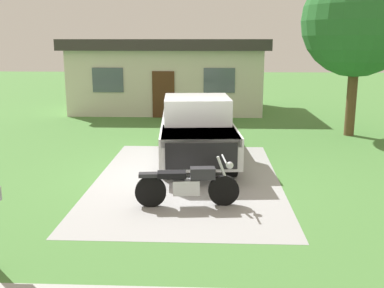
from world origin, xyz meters
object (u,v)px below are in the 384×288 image
at_px(motorcycle, 188,185).
at_px(neighbor_house, 169,74).
at_px(pickup_truck, 196,127).
at_px(shade_tree, 358,21).

distance_m(motorcycle, neighbor_house, 13.94).
height_order(pickup_truck, shade_tree, shade_tree).
height_order(motorcycle, pickup_truck, pickup_truck).
bearing_deg(pickup_truck, motorcycle, -90.44).
bearing_deg(neighbor_house, pickup_truck, -79.92).
relative_size(motorcycle, pickup_truck, 0.38).
distance_m(motorcycle, shade_tree, 10.13).
xyz_separation_m(pickup_truck, neighbor_house, (-1.74, 9.78, 0.84)).
relative_size(pickup_truck, neighbor_house, 0.60).
bearing_deg(motorcycle, neighbor_house, 97.07).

